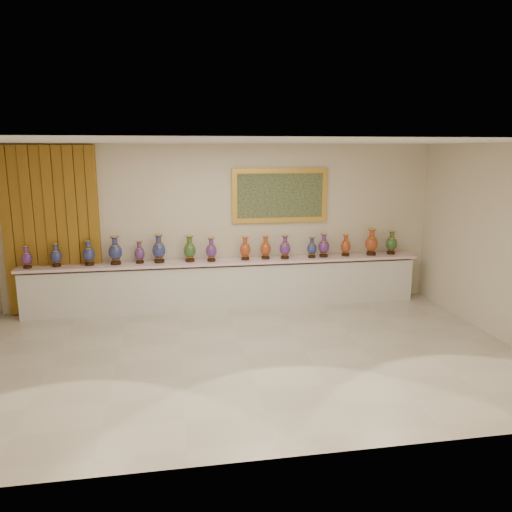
# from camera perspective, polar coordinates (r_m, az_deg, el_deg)

# --- Properties ---
(ground) EXTENTS (8.00, 8.00, 0.00)m
(ground) POSITION_cam_1_polar(r_m,az_deg,el_deg) (7.33, -1.38, -11.20)
(ground) COLOR beige
(ground) RESTS_ON ground
(room) EXTENTS (8.00, 8.00, 8.00)m
(room) POSITION_cam_1_polar(r_m,az_deg,el_deg) (9.30, -18.37, 3.39)
(room) COLOR beige
(room) RESTS_ON ground
(counter) EXTENTS (7.28, 0.48, 0.90)m
(counter) POSITION_cam_1_polar(r_m,az_deg,el_deg) (9.31, -3.43, -3.26)
(counter) COLOR white
(counter) RESTS_ON ground
(vase_0) EXTENTS (0.22, 0.22, 0.40)m
(vase_0) POSITION_cam_1_polar(r_m,az_deg,el_deg) (9.39, -24.73, -0.21)
(vase_0) COLOR black
(vase_0) RESTS_ON counter
(vase_1) EXTENTS (0.20, 0.20, 0.41)m
(vase_1) POSITION_cam_1_polar(r_m,az_deg,el_deg) (9.32, -21.88, -0.00)
(vase_1) COLOR black
(vase_1) RESTS_ON counter
(vase_2) EXTENTS (0.23, 0.23, 0.45)m
(vase_2) POSITION_cam_1_polar(r_m,az_deg,el_deg) (9.22, -18.57, 0.22)
(vase_2) COLOR black
(vase_2) RESTS_ON counter
(vase_3) EXTENTS (0.28, 0.28, 0.51)m
(vase_3) POSITION_cam_1_polar(r_m,az_deg,el_deg) (9.15, -15.78, 0.48)
(vase_3) COLOR black
(vase_3) RESTS_ON counter
(vase_4) EXTENTS (0.19, 0.19, 0.40)m
(vase_4) POSITION_cam_1_polar(r_m,az_deg,el_deg) (9.15, -13.17, 0.31)
(vase_4) COLOR black
(vase_4) RESTS_ON counter
(vase_5) EXTENTS (0.28, 0.28, 0.51)m
(vase_5) POSITION_cam_1_polar(r_m,az_deg,el_deg) (9.12, -11.03, 0.68)
(vase_5) COLOR black
(vase_5) RESTS_ON counter
(vase_6) EXTENTS (0.23, 0.23, 0.48)m
(vase_6) POSITION_cam_1_polar(r_m,az_deg,el_deg) (9.12, -7.58, 0.69)
(vase_6) COLOR black
(vase_6) RESTS_ON counter
(vase_7) EXTENTS (0.25, 0.25, 0.44)m
(vase_7) POSITION_cam_1_polar(r_m,az_deg,el_deg) (9.10, -5.14, 0.61)
(vase_7) COLOR black
(vase_7) RESTS_ON counter
(vase_8) EXTENTS (0.26, 0.26, 0.43)m
(vase_8) POSITION_cam_1_polar(r_m,az_deg,el_deg) (9.18, -1.25, 0.76)
(vase_8) COLOR black
(vase_8) RESTS_ON counter
(vase_9) EXTENTS (0.26, 0.26, 0.43)m
(vase_9) POSITION_cam_1_polar(r_m,az_deg,el_deg) (9.27, 1.10, 0.87)
(vase_9) COLOR black
(vase_9) RESTS_ON counter
(vase_10) EXTENTS (0.26, 0.26, 0.44)m
(vase_10) POSITION_cam_1_polar(r_m,az_deg,el_deg) (9.29, 3.33, 0.90)
(vase_10) COLOR black
(vase_10) RESTS_ON counter
(vase_11) EXTENTS (0.24, 0.24, 0.40)m
(vase_11) POSITION_cam_1_polar(r_m,az_deg,el_deg) (9.43, 6.40, 0.88)
(vase_11) COLOR black
(vase_11) RESTS_ON counter
(vase_12) EXTENTS (0.28, 0.28, 0.45)m
(vase_12) POSITION_cam_1_polar(r_m,az_deg,el_deg) (9.51, 7.75, 1.10)
(vase_12) COLOR black
(vase_12) RESTS_ON counter
(vase_13) EXTENTS (0.24, 0.24, 0.41)m
(vase_13) POSITION_cam_1_polar(r_m,az_deg,el_deg) (9.68, 10.21, 1.10)
(vase_13) COLOR black
(vase_13) RESTS_ON counter
(vase_14) EXTENTS (0.29, 0.29, 0.51)m
(vase_14) POSITION_cam_1_polar(r_m,az_deg,el_deg) (9.86, 13.06, 1.43)
(vase_14) COLOR black
(vase_14) RESTS_ON counter
(vase_15) EXTENTS (0.22, 0.22, 0.46)m
(vase_15) POSITION_cam_1_polar(r_m,az_deg,el_deg) (10.04, 15.22, 1.38)
(vase_15) COLOR black
(vase_15) RESTS_ON counter
(label_card) EXTENTS (0.10, 0.06, 0.00)m
(label_card) POSITION_cam_1_polar(r_m,az_deg,el_deg) (9.10, -17.30, -1.14)
(label_card) COLOR white
(label_card) RESTS_ON counter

